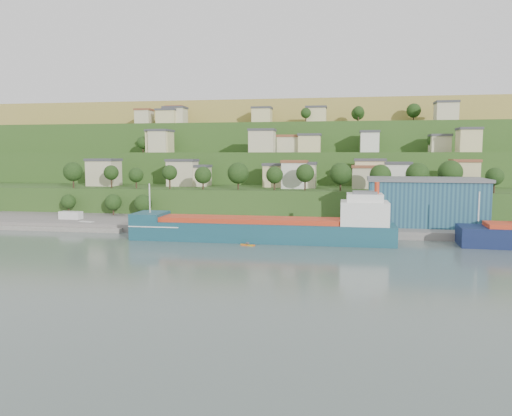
% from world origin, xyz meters
% --- Properties ---
extents(ground, '(500.00, 500.00, 0.00)m').
position_xyz_m(ground, '(0.00, 0.00, 0.00)').
color(ground, '#495853').
rests_on(ground, ground).
extents(quay, '(220.00, 26.00, 4.00)m').
position_xyz_m(quay, '(20.00, 28.00, 0.00)').
color(quay, slate).
rests_on(quay, ground).
extents(pebble_beach, '(40.00, 18.00, 2.40)m').
position_xyz_m(pebble_beach, '(-55.00, 22.00, 0.00)').
color(pebble_beach, slate).
rests_on(pebble_beach, ground).
extents(hillside, '(360.00, 210.87, 96.00)m').
position_xyz_m(hillside, '(-0.00, 168.67, 0.08)').
color(hillside, '#284719').
rests_on(hillside, ground).
extents(cargo_ship_near, '(64.50, 10.41, 16.58)m').
position_xyz_m(cargo_ship_near, '(6.40, 8.11, 2.65)').
color(cargo_ship_near, '#14404E').
rests_on(cargo_ship_near, ground).
extents(warehouse, '(31.62, 20.02, 12.80)m').
position_xyz_m(warehouse, '(46.31, 30.34, 8.43)').
color(warehouse, navy).
rests_on(warehouse, quay).
extents(caravan, '(6.78, 3.17, 3.09)m').
position_xyz_m(caravan, '(-55.73, 24.33, 2.74)').
color(caravan, silver).
rests_on(caravan, pebble_beach).
extents(dinghy, '(4.79, 2.91, 0.90)m').
position_xyz_m(dinghy, '(-48.08, 19.43, 1.65)').
color(dinghy, silver).
rests_on(dinghy, pebble_beach).
extents(kayak_orange, '(3.29, 0.91, 0.81)m').
position_xyz_m(kayak_orange, '(2.52, 1.09, 0.24)').
color(kayak_orange, '#D75913').
rests_on(kayak_orange, ground).
extents(kayak_yellow, '(3.24, 1.89, 0.82)m').
position_xyz_m(kayak_yellow, '(2.14, 1.23, 0.24)').
color(kayak_yellow, gold).
rests_on(kayak_yellow, ground).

